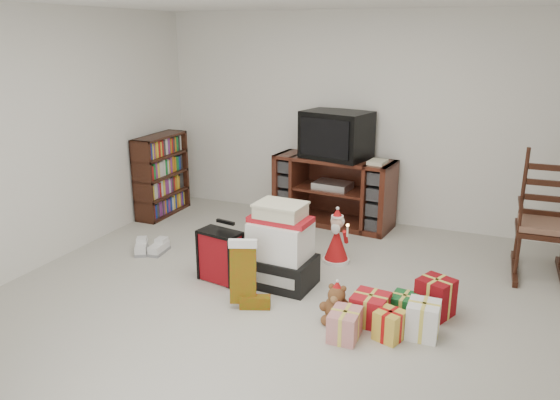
# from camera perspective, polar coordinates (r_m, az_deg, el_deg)

# --- Properties ---
(room) EXTENTS (5.01, 5.01, 2.51)m
(room) POSITION_cam_1_polar(r_m,az_deg,el_deg) (4.31, -0.28, 3.86)
(room) COLOR #AFACA0
(room) RESTS_ON ground
(tv_stand) EXTENTS (1.48, 0.67, 0.82)m
(tv_stand) POSITION_cam_1_polar(r_m,az_deg,el_deg) (6.61, 5.61, 0.96)
(tv_stand) COLOR #4B2015
(tv_stand) RESTS_ON floor
(bookshelf) EXTENTS (0.28, 0.84, 1.02)m
(bookshelf) POSITION_cam_1_polar(r_m,az_deg,el_deg) (7.07, -12.27, 2.41)
(bookshelf) COLOR #38180F
(bookshelf) RESTS_ON floor
(rocking_chair) EXTENTS (0.52, 0.83, 1.24)m
(rocking_chair) POSITION_cam_1_polar(r_m,az_deg,el_deg) (5.79, 25.79, -2.95)
(rocking_chair) COLOR #38180F
(rocking_chair) RESTS_ON floor
(gift_pile) EXTENTS (0.64, 0.48, 0.77)m
(gift_pile) POSITION_cam_1_polar(r_m,az_deg,el_deg) (4.99, 0.06, -5.28)
(gift_pile) COLOR black
(gift_pile) RESTS_ON floor
(red_suitcase) EXTENTS (0.41, 0.27, 0.58)m
(red_suitcase) POSITION_cam_1_polar(r_m,az_deg,el_deg) (5.12, -6.25, -5.83)
(red_suitcase) COLOR maroon
(red_suitcase) RESTS_ON floor
(stocking) EXTENTS (0.31, 0.21, 0.60)m
(stocking) POSITION_cam_1_polar(r_m,az_deg,el_deg) (4.63, -3.88, -7.65)
(stocking) COLOR #0E6D0C
(stocking) RESTS_ON floor
(teddy_bear) EXTENTS (0.21, 0.19, 0.32)m
(teddy_bear) POSITION_cam_1_polar(r_m,az_deg,el_deg) (4.48, 5.97, -10.89)
(teddy_bear) COLOR brown
(teddy_bear) RESTS_ON floor
(santa_figurine) EXTENTS (0.28, 0.27, 0.57)m
(santa_figurine) POSITION_cam_1_polar(r_m,az_deg,el_deg) (5.54, 5.93, -4.35)
(santa_figurine) COLOR #AE1215
(santa_figurine) RESTS_ON floor
(mrs_claus_figurine) EXTENTS (0.27, 0.26, 0.55)m
(mrs_claus_figurine) POSITION_cam_1_polar(r_m,az_deg,el_deg) (5.69, 1.51, -3.76)
(mrs_claus_figurine) COLOR #AE1215
(mrs_claus_figurine) RESTS_ON floor
(sneaker_pair) EXTENTS (0.39, 0.31, 0.10)m
(sneaker_pair) POSITION_cam_1_polar(r_m,az_deg,el_deg) (5.96, -13.40, -4.91)
(sneaker_pair) COLOR silver
(sneaker_pair) RESTS_ON floor
(gift_cluster) EXTENTS (0.71, 1.00, 0.24)m
(gift_cluster) POSITION_cam_1_polar(r_m,az_deg,el_deg) (4.47, 11.95, -11.52)
(gift_cluster) COLOR #B3141E
(gift_cluster) RESTS_ON floor
(crt_television) EXTENTS (0.85, 0.70, 0.55)m
(crt_television) POSITION_cam_1_polar(r_m,az_deg,el_deg) (6.45, 5.91, 6.79)
(crt_television) COLOR black
(crt_television) RESTS_ON tv_stand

